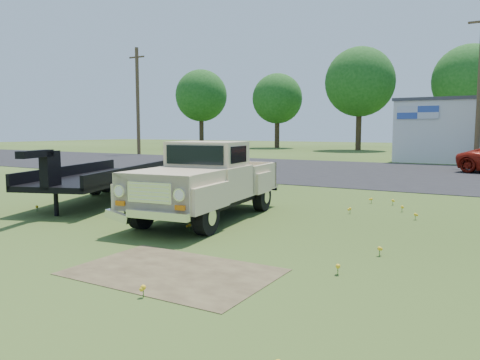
% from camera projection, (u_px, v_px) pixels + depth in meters
% --- Properties ---
extents(ground, '(140.00, 140.00, 0.00)m').
position_uv_depth(ground, '(204.00, 226.00, 10.33)').
color(ground, '#2F4516').
rests_on(ground, ground).
extents(asphalt_lot, '(90.00, 14.00, 0.02)m').
position_uv_depth(asphalt_lot, '(376.00, 173.00, 23.21)').
color(asphalt_lot, black).
rests_on(asphalt_lot, ground).
extents(dirt_patch_a, '(3.00, 2.00, 0.01)m').
position_uv_depth(dirt_patch_a, '(173.00, 272.00, 7.00)').
color(dirt_patch_a, '#443824').
rests_on(dirt_patch_a, ground).
extents(dirt_patch_b, '(2.20, 1.60, 0.01)m').
position_uv_depth(dirt_patch_b, '(216.00, 199.00, 14.34)').
color(dirt_patch_b, '#443824').
rests_on(dirt_patch_b, ground).
extents(utility_pole_west, '(1.60, 0.30, 9.00)m').
position_uv_depth(utility_pole_west, '(138.00, 100.00, 39.75)').
color(utility_pole_west, '#483221').
rests_on(utility_pole_west, ground).
extents(utility_pole_mid, '(1.60, 0.30, 9.00)m').
position_uv_depth(utility_pole_mid, '(480.00, 86.00, 26.73)').
color(utility_pole_mid, '#483221').
rests_on(utility_pole_mid, ground).
extents(treeline_a, '(6.40, 6.40, 9.52)m').
position_uv_depth(treeline_a, '(201.00, 96.00, 58.03)').
color(treeline_a, '#392A1A').
rests_on(treeline_a, ground).
extents(treeline_b, '(5.76, 5.76, 8.57)m').
position_uv_depth(treeline_b, '(277.00, 99.00, 53.95)').
color(treeline_b, '#392A1A').
rests_on(treeline_b, ground).
extents(treeline_c, '(7.04, 7.04, 10.47)m').
position_uv_depth(treeline_c, '(360.00, 82.00, 47.52)').
color(treeline_c, '#392A1A').
rests_on(treeline_c, ground).
extents(treeline_d, '(6.72, 6.72, 10.00)m').
position_uv_depth(treeline_d, '(469.00, 81.00, 43.40)').
color(treeline_d, '#392A1A').
rests_on(treeline_d, ground).
extents(vintage_pickup_truck, '(2.55, 5.30, 1.86)m').
position_uv_depth(vintage_pickup_truck, '(207.00, 180.00, 11.09)').
color(vintage_pickup_truck, '#CEB78A').
rests_on(vintage_pickup_truck, ground).
extents(flatbed_trailer, '(3.94, 6.43, 1.66)m').
position_uv_depth(flatbed_trailer, '(100.00, 174.00, 13.74)').
color(flatbed_trailer, black).
rests_on(flatbed_trailer, ground).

